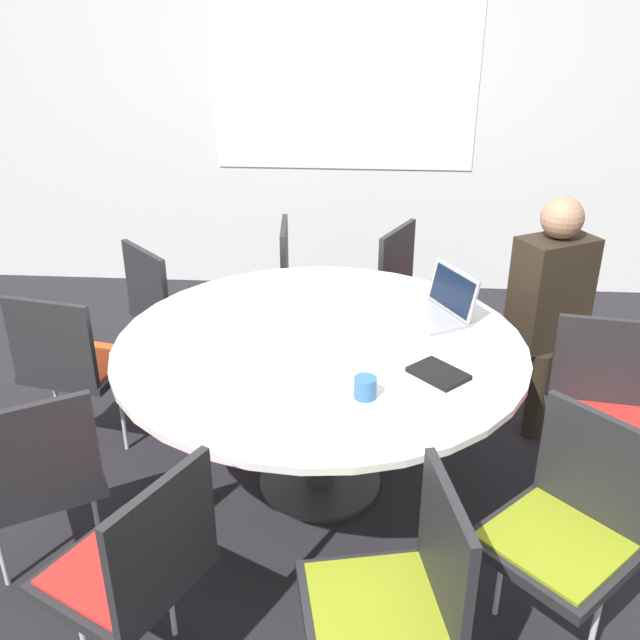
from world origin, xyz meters
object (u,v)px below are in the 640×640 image
object	(u,v)px
chair_5	(36,471)
spiral_notebook	(438,373)
chair_3	(170,304)
chair_7	(399,593)
handbag	(262,338)
person_0	(552,298)
chair_2	(307,282)
coffee_cup	(365,388)
chair_1	(416,290)
chair_0	(572,318)
laptop	(440,305)
chair_9	(603,408)
chair_4	(72,358)
chair_6	(136,562)
chair_8	(569,520)

from	to	relation	value
chair_5	spiral_notebook	world-z (taller)	chair_5
chair_3	chair_7	distance (m)	2.27
chair_7	handbag	xyz separation A→B (m)	(-0.75, 2.32, -0.38)
person_0	chair_2	bearing A→B (deg)	-53.85
spiral_notebook	coffee_cup	size ratio (longest dim) A/B	3.05
chair_3	coffee_cup	bearing A→B (deg)	-3.32
chair_1	chair_2	xyz separation A→B (m)	(-0.63, 0.09, 0.00)
chair_0	chair_1	distance (m)	0.86
laptop	coffee_cup	world-z (taller)	laptop
laptop	handbag	world-z (taller)	laptop
spiral_notebook	chair_2	bearing A→B (deg)	114.13
chair_7	chair_9	world-z (taller)	same
coffee_cup	chair_3	bearing A→B (deg)	131.11
chair_5	person_0	bearing A→B (deg)	-0.02
chair_5	chair_7	bearing A→B (deg)	-51.39
spiral_notebook	handbag	size ratio (longest dim) A/B	0.71
chair_1	chair_5	xyz separation A→B (m)	(-1.44, -1.76, 0.00)
chair_2	chair_4	xyz separation A→B (m)	(-1.01, -1.01, 0.00)
chair_0	chair_6	xyz separation A→B (m)	(-1.75, -1.86, 0.00)
chair_8	chair_9	distance (m)	0.76
chair_8	handbag	xyz separation A→B (m)	(-1.32, 1.97, -0.38)
coffee_cup	chair_8	bearing A→B (deg)	-28.18
coffee_cup	person_0	bearing A→B (deg)	48.54
person_0	spiral_notebook	world-z (taller)	person_0
chair_6	laptop	xyz separation A→B (m)	(1.00, 1.37, 0.27)
chair_3	chair_6	world-z (taller)	same
chair_2	chair_7	world-z (taller)	same
chair_0	chair_5	world-z (taller)	same
chair_0	spiral_notebook	xyz separation A→B (m)	(-0.79, -1.03, 0.23)
person_0	chair_4	bearing A→B (deg)	-18.23
chair_9	laptop	size ratio (longest dim) A/B	2.16
chair_8	coffee_cup	size ratio (longest dim) A/B	10.37
chair_7	spiral_notebook	size ratio (longest dim) A/B	3.41
coffee_cup	spiral_notebook	bearing A→B (deg)	32.22
chair_8	handbag	distance (m)	2.40
chair_0	handbag	xyz separation A→B (m)	(-1.70, 0.40, -0.38)
person_0	chair_3	bearing A→B (deg)	-34.95
chair_2	coffee_cup	xyz separation A→B (m)	(0.36, -1.60, 0.26)
coffee_cup	chair_7	bearing A→B (deg)	-80.84
chair_1	spiral_notebook	size ratio (longest dim) A/B	3.41
chair_7	chair_8	bearing A→B (deg)	-70.47
chair_9	chair_5	bearing A→B (deg)	22.84
chair_6	spiral_notebook	bearing A→B (deg)	-21.96
chair_1	chair_2	size ratio (longest dim) A/B	1.00
chair_0	chair_8	bearing A→B (deg)	47.24
chair_1	chair_9	bearing A→B (deg)	57.62
chair_1	chair_8	bearing A→B (deg)	38.78
chair_7	coffee_cup	distance (m)	0.76
chair_2	chair_8	bearing A→B (deg)	23.19
chair_1	chair_5	bearing A→B (deg)	-12.81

